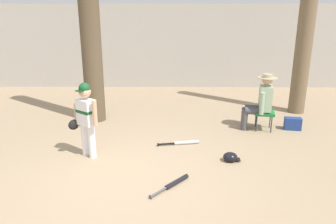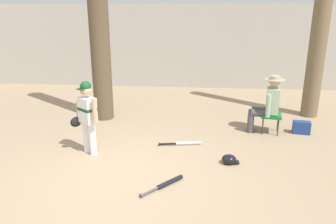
# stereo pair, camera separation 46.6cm
# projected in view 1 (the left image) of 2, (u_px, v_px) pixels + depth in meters

# --- Properties ---
(ground_plane) EXTENTS (60.00, 60.00, 0.00)m
(ground_plane) POSITION_uv_depth(u_px,v_px,m) (124.00, 182.00, 4.76)
(ground_plane) COLOR #9E8466
(concrete_back_wall) EXTENTS (18.00, 0.36, 2.66)m
(concrete_back_wall) POSITION_uv_depth(u_px,v_px,m) (150.00, 46.00, 10.59)
(concrete_back_wall) COLOR #ADA89E
(concrete_back_wall) RESTS_ON ground
(tree_near_player) EXTENTS (0.65, 0.65, 5.24)m
(tree_near_player) POSITION_uv_depth(u_px,v_px,m) (89.00, 17.00, 6.86)
(tree_near_player) COLOR brown
(tree_near_player) RESTS_ON ground
(tree_behind_spectator) EXTENTS (0.62, 0.62, 5.17)m
(tree_behind_spectator) POSITION_uv_depth(u_px,v_px,m) (307.00, 19.00, 7.45)
(tree_behind_spectator) COLOR brown
(tree_behind_spectator) RESTS_ON ground
(young_ballplayer) EXTENTS (0.59, 0.40, 1.31)m
(young_ballplayer) POSITION_uv_depth(u_px,v_px,m) (86.00, 115.00, 5.42)
(young_ballplayer) COLOR white
(young_ballplayer) RESTS_ON ground
(folding_stool) EXTENTS (0.47, 0.47, 0.41)m
(folding_stool) POSITION_uv_depth(u_px,v_px,m) (264.00, 113.00, 6.80)
(folding_stool) COLOR #196B2D
(folding_stool) RESTS_ON ground
(seated_spectator) EXTENTS (0.68, 0.54, 1.20)m
(seated_spectator) POSITION_uv_depth(u_px,v_px,m) (260.00, 100.00, 6.73)
(seated_spectator) COLOR #47474C
(seated_spectator) RESTS_ON ground
(handbag_beside_stool) EXTENTS (0.36, 0.23, 0.26)m
(handbag_beside_stool) POSITION_uv_depth(u_px,v_px,m) (293.00, 124.00, 6.87)
(handbag_beside_stool) COLOR navy
(handbag_beside_stool) RESTS_ON ground
(bat_aluminum_silver) EXTENTS (0.79, 0.21, 0.07)m
(bat_aluminum_silver) POSITION_uv_depth(u_px,v_px,m) (183.00, 143.00, 6.12)
(bat_aluminum_silver) COLOR #B7BCC6
(bat_aluminum_silver) RESTS_ON ground
(bat_black_composite) EXTENTS (0.57, 0.63, 0.07)m
(bat_black_composite) POSITION_uv_depth(u_px,v_px,m) (174.00, 183.00, 4.67)
(bat_black_composite) COLOR black
(bat_black_composite) RESTS_ON ground
(batting_helmet_black) EXTENTS (0.29, 0.22, 0.17)m
(batting_helmet_black) POSITION_uv_depth(u_px,v_px,m) (230.00, 157.00, 5.42)
(batting_helmet_black) COLOR black
(batting_helmet_black) RESTS_ON ground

